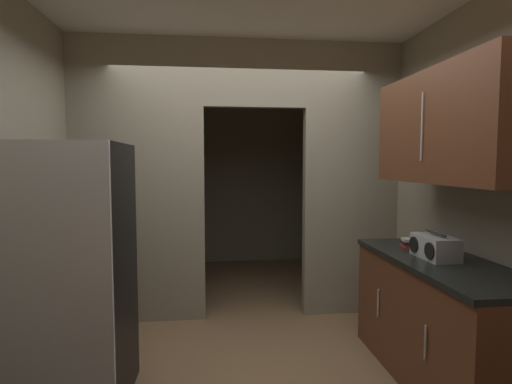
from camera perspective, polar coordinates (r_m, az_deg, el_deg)
ground at (r=3.25m, az=-0.45°, el=-24.99°), size 20.00×20.00×0.00m
kitchen_overhead_slab at (r=3.43m, az=-1.19°, el=25.36°), size 3.69×6.46×0.06m
kitchen_partition at (r=4.06m, az=-2.93°, el=3.01°), size 3.29×0.12×2.79m
adjoining_room_shell at (r=5.72m, az=-3.48°, el=2.34°), size 3.29×2.40×2.79m
refrigerator at (r=2.91m, az=-25.08°, el=-10.74°), size 0.73×0.79×1.71m
lower_cabinet_run at (r=3.29m, az=24.63°, el=-16.34°), size 0.64×1.61×0.90m
upper_cabinet_counterside at (r=3.10m, az=25.43°, el=8.33°), size 0.36×1.44×0.78m
boombox at (r=3.17m, az=24.02°, el=-7.15°), size 0.21×0.36×0.19m
book_stack at (r=3.51m, az=20.81°, el=-6.75°), size 0.12×0.15×0.07m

